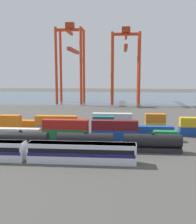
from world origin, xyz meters
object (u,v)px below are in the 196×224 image
at_px(shipping_container_21, 70,125).
at_px(shipping_container_22, 112,126).
at_px(passenger_train, 26,151).
at_px(freight_tank_row, 53,141).
at_px(shipping_container_24, 155,126).
at_px(gantry_crane_central, 126,57).
at_px(shipping_container_2, 66,134).
at_px(shipping_container_6, 165,136).
at_px(gantry_crane_west, 71,56).

bearing_deg(shipping_container_21, shipping_container_22, 0.00).
bearing_deg(passenger_train, freight_tank_row, 70.55).
bearing_deg(freight_tank_row, shipping_container_24, 42.08).
bearing_deg(gantry_crane_central, freight_tank_row, -99.75).
height_order(freight_tank_row, shipping_container_2, freight_tank_row).
relative_size(passenger_train, shipping_container_6, 7.17).
height_order(freight_tank_row, shipping_container_6, freight_tank_row).
xyz_separation_m(freight_tank_row, shipping_container_6, (27.01, 10.54, -0.76)).
distance_m(freight_tank_row, gantry_crane_central, 107.39).
height_order(shipping_container_22, gantry_crane_central, gantry_crane_central).
xyz_separation_m(shipping_container_2, gantry_crane_central, (16.85, 92.48, 25.35)).
distance_m(passenger_train, gantry_crane_central, 116.32).
distance_m(passenger_train, freight_tank_row, 9.30).
height_order(shipping_container_21, shipping_container_22, same).
xyz_separation_m(passenger_train, shipping_container_6, (30.10, 19.31, -0.84)).
xyz_separation_m(freight_tank_row, shipping_container_2, (0.85, 10.54, -0.76)).
relative_size(shipping_container_6, gantry_crane_west, 0.13).
height_order(passenger_train, shipping_container_24, passenger_train).
height_order(passenger_train, gantry_crane_central, gantry_crane_central).
bearing_deg(passenger_train, shipping_container_6, 32.68).
height_order(shipping_container_6, gantry_crane_west, gantry_crane_west).
distance_m(passenger_train, shipping_container_21, 32.35).
xyz_separation_m(shipping_container_2, shipping_container_21, (-1.18, 12.91, 0.00)).
height_order(shipping_container_24, gantry_crane_west, gantry_crane_west).
relative_size(passenger_train, shipping_container_21, 7.17).
height_order(shipping_container_21, shipping_container_24, same).
xyz_separation_m(shipping_container_6, shipping_container_21, (-27.34, 12.91, 0.00)).
height_order(passenger_train, shipping_container_21, passenger_train).
bearing_deg(shipping_container_21, shipping_container_2, -84.77).
bearing_deg(shipping_container_6, shipping_container_21, 154.72).
distance_m(shipping_container_21, gantry_crane_west, 85.03).
bearing_deg(shipping_container_24, gantry_crane_west, 116.91).
bearing_deg(passenger_train, shipping_container_22, 63.71).
height_order(shipping_container_2, gantry_crane_west, gantry_crane_west).
distance_m(freight_tank_row, shipping_container_21, 23.47).
bearing_deg(shipping_container_22, shipping_container_6, -42.31).
distance_m(gantry_crane_west, gantry_crane_central, 32.16).
relative_size(freight_tank_row, shipping_container_2, 4.78).
relative_size(freight_tank_row, shipping_container_21, 9.58).
bearing_deg(shipping_container_21, shipping_container_24, 0.00).
bearing_deg(shipping_container_24, shipping_container_22, 180.00).
relative_size(shipping_container_21, gantry_crane_central, 0.14).
xyz_separation_m(passenger_train, freight_tank_row, (3.10, 8.77, -0.08)).
bearing_deg(shipping_container_21, passenger_train, -94.91).
xyz_separation_m(shipping_container_2, shipping_container_22, (11.97, 12.91, 0.00)).
relative_size(shipping_container_2, shipping_container_21, 2.00).
xyz_separation_m(freight_tank_row, shipping_container_21, (-0.33, 23.45, -0.76)).
xyz_separation_m(shipping_container_22, gantry_crane_west, (-27.26, 79.63, 26.27)).
bearing_deg(passenger_train, shipping_container_21, 85.09).
xyz_separation_m(shipping_container_2, shipping_container_24, (25.12, 12.91, 0.00)).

